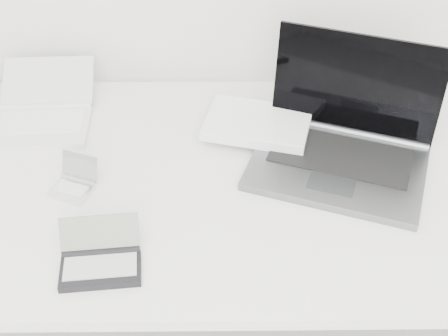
{
  "coord_description": "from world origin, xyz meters",
  "views": [
    {
      "loc": [
        -0.04,
        0.47,
        1.69
      ],
      "look_at": [
        -0.03,
        1.51,
        0.79
      ],
      "focal_mm": 50.0,
      "sensor_mm": 36.0,
      "label": 1
    }
  ],
  "objects_px": {
    "desk": "(237,191)",
    "palmtop_charcoal": "(100,261)",
    "netbook_open_white": "(44,114)",
    "laptop_large": "(321,139)"
  },
  "relations": [
    {
      "from": "laptop_large",
      "to": "desk",
      "type": "bearing_deg",
      "value": -137.71
    },
    {
      "from": "desk",
      "to": "netbook_open_white",
      "type": "distance_m",
      "value": 0.54
    },
    {
      "from": "desk",
      "to": "laptop_large",
      "type": "bearing_deg",
      "value": 22.57
    },
    {
      "from": "laptop_large",
      "to": "netbook_open_white",
      "type": "height_order",
      "value": "laptop_large"
    },
    {
      "from": "desk",
      "to": "palmtop_charcoal",
      "type": "height_order",
      "value": "palmtop_charcoal"
    },
    {
      "from": "laptop_large",
      "to": "netbook_open_white",
      "type": "bearing_deg",
      "value": -171.53
    },
    {
      "from": "laptop_large",
      "to": "netbook_open_white",
      "type": "distance_m",
      "value": 0.7
    },
    {
      "from": "netbook_open_white",
      "to": "laptop_large",
      "type": "bearing_deg",
      "value": -13.38
    },
    {
      "from": "desk",
      "to": "palmtop_charcoal",
      "type": "distance_m",
      "value": 0.39
    },
    {
      "from": "netbook_open_white",
      "to": "palmtop_charcoal",
      "type": "height_order",
      "value": "netbook_open_white"
    }
  ]
}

